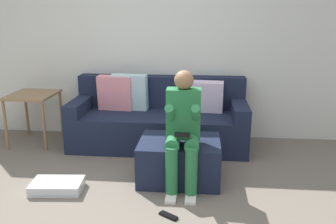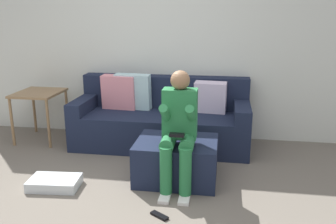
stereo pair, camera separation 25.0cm
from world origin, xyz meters
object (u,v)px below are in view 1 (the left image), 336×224
at_px(remote_near_ottoman, 168,216).
at_px(side_table, 33,101).
at_px(couch_sectional, 158,119).
at_px(person_seated, 183,127).
at_px(storage_bin, 57,186).
at_px(ottoman, 180,160).

bearing_deg(remote_near_ottoman, side_table, 172.75).
relative_size(couch_sectional, person_seated, 1.91).
bearing_deg(side_table, remote_near_ottoman, -40.95).
xyz_separation_m(side_table, remote_near_ottoman, (1.92, -1.66, -0.55)).
height_order(person_seated, storage_bin, person_seated).
height_order(couch_sectional, person_seated, person_seated).
bearing_deg(couch_sectional, ottoman, -71.40).
bearing_deg(person_seated, couch_sectional, 107.76).
distance_m(person_seated, remote_near_ottoman, 0.84).
bearing_deg(remote_near_ottoman, person_seated, 115.13).
bearing_deg(side_table, couch_sectional, 2.92).
distance_m(storage_bin, side_table, 1.61).
distance_m(ottoman, person_seated, 0.45).
bearing_deg(storage_bin, person_seated, 9.59).
bearing_deg(ottoman, couch_sectional, 108.60).
height_order(ottoman, remote_near_ottoman, ottoman).
bearing_deg(storage_bin, side_table, 121.54).
bearing_deg(storage_bin, couch_sectional, 59.10).
xyz_separation_m(person_seated, side_table, (-2.00, 1.10, -0.05)).
height_order(couch_sectional, remote_near_ottoman, couch_sectional).
xyz_separation_m(couch_sectional, ottoman, (0.34, -1.00, -0.13)).
relative_size(couch_sectional, ottoman, 2.69).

